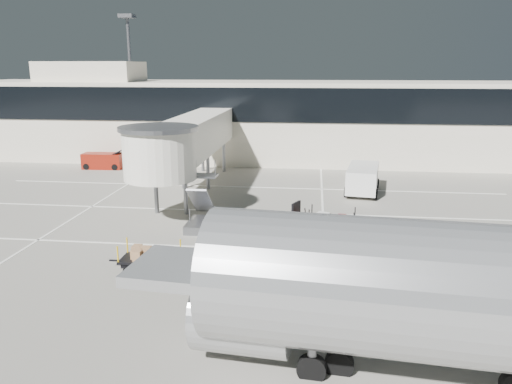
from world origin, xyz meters
The scene contains 11 objects.
ground centered at (0.00, 0.00, 0.00)m, with size 140.00×140.00×0.00m, color #9B988A.
lane_markings centered at (-0.67, 9.33, 0.01)m, with size 40.00×30.00×0.02m.
terminal centered at (-0.35, 29.94, 4.11)m, with size 64.00×12.11×15.20m.
jet_bridge centered at (-3.97, 12.26, 4.28)m, with size 5.70×20.40×6.03m.
baggage_tug centered at (5.04, 5.48, 0.60)m, with size 2.77×2.37×1.64m.
suitcase_cart centered at (6.45, 5.85, 0.49)m, with size 3.41×1.70×1.31m.
box_cart_near centered at (1.81, -2.65, 0.51)m, with size 3.37×1.82×1.29m.
box_cart_far centered at (-2.43, -1.27, 0.55)m, with size 3.45×1.43×1.35m.
ground_worker centered at (2.56, -1.67, 0.90)m, with size 0.65×0.43×1.80m, color #ACE818.
minivan centered at (9.11, 15.48, 1.23)m, with size 3.02×5.68×2.05m.
belt_loader centered at (-14.71, 21.97, 0.74)m, with size 4.08×1.75×1.94m.
Camera 1 is at (5.30, -22.94, 9.47)m, focal length 35.00 mm.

